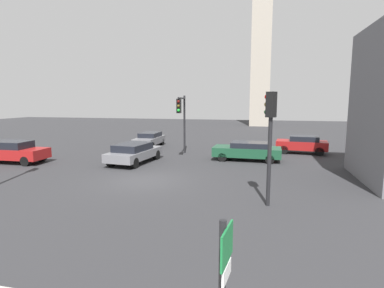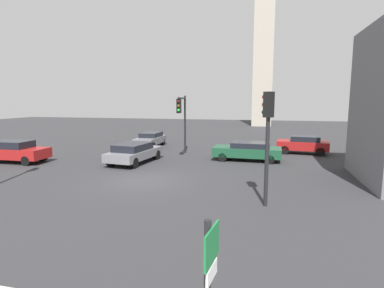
{
  "view_description": "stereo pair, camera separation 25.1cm",
  "coord_description": "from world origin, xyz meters",
  "px_view_note": "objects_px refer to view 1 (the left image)",
  "views": [
    {
      "loc": [
        6.07,
        -15.06,
        4.27
      ],
      "look_at": [
        1.32,
        5.62,
        1.25
      ],
      "focal_mm": 28.66,
      "sensor_mm": 36.0,
      "label": 1
    },
    {
      "loc": [
        6.31,
        -15.0,
        4.27
      ],
      "look_at": [
        1.32,
        5.62,
        1.25
      ],
      "focal_mm": 28.66,
      "sensor_mm": 36.0,
      "label": 2
    }
  ],
  "objects_px": {
    "traffic_light_1": "(270,127)",
    "car_0": "(150,139)",
    "car_4": "(302,144)",
    "traffic_light_0": "(182,113)",
    "car_2": "(134,152)",
    "car_3": "(248,150)",
    "car_1": "(14,151)"
  },
  "relations": [
    {
      "from": "traffic_light_1",
      "to": "car_0",
      "type": "height_order",
      "value": "traffic_light_1"
    },
    {
      "from": "traffic_light_1",
      "to": "car_4",
      "type": "distance_m",
      "value": 13.99
    },
    {
      "from": "traffic_light_0",
      "to": "traffic_light_1",
      "type": "bearing_deg",
      "value": 24.58
    },
    {
      "from": "car_0",
      "to": "traffic_light_0",
      "type": "bearing_deg",
      "value": 44.43
    },
    {
      "from": "traffic_light_1",
      "to": "car_2",
      "type": "xyz_separation_m",
      "value": [
        -8.83,
        6.84,
        -2.5
      ]
    },
    {
      "from": "traffic_light_1",
      "to": "car_4",
      "type": "height_order",
      "value": "traffic_light_1"
    },
    {
      "from": "traffic_light_1",
      "to": "car_3",
      "type": "distance_m",
      "value": 9.97
    },
    {
      "from": "car_0",
      "to": "traffic_light_1",
      "type": "bearing_deg",
      "value": 36.18
    },
    {
      "from": "traffic_light_0",
      "to": "car_3",
      "type": "height_order",
      "value": "traffic_light_0"
    },
    {
      "from": "traffic_light_0",
      "to": "car_0",
      "type": "relative_size",
      "value": 1.11
    },
    {
      "from": "car_1",
      "to": "car_4",
      "type": "xyz_separation_m",
      "value": [
        19.85,
        8.43,
        -0.02
      ]
    },
    {
      "from": "car_2",
      "to": "car_3",
      "type": "relative_size",
      "value": 1.01
    },
    {
      "from": "car_0",
      "to": "car_2",
      "type": "bearing_deg",
      "value": 12.22
    },
    {
      "from": "car_0",
      "to": "car_4",
      "type": "xyz_separation_m",
      "value": [
        13.36,
        -0.63,
        0.06
      ]
    },
    {
      "from": "traffic_light_1",
      "to": "car_3",
      "type": "xyz_separation_m",
      "value": [
        -1.27,
        9.56,
        -2.52
      ]
    },
    {
      "from": "car_0",
      "to": "car_4",
      "type": "height_order",
      "value": "car_4"
    },
    {
      "from": "traffic_light_1",
      "to": "car_1",
      "type": "relative_size",
      "value": 1.04
    },
    {
      "from": "traffic_light_1",
      "to": "car_1",
      "type": "distance_m",
      "value": 17.84
    },
    {
      "from": "car_1",
      "to": "car_4",
      "type": "height_order",
      "value": "car_1"
    },
    {
      "from": "car_3",
      "to": "car_2",
      "type": "bearing_deg",
      "value": 21.45
    },
    {
      "from": "car_2",
      "to": "car_0",
      "type": "bearing_deg",
      "value": 18.89
    },
    {
      "from": "car_1",
      "to": "car_4",
      "type": "bearing_deg",
      "value": 21.68
    },
    {
      "from": "car_1",
      "to": "car_3",
      "type": "xyz_separation_m",
      "value": [
        15.67,
        4.53,
        -0.08
      ]
    },
    {
      "from": "car_2",
      "to": "car_3",
      "type": "height_order",
      "value": "car_2"
    },
    {
      "from": "traffic_light_0",
      "to": "car_1",
      "type": "xyz_separation_m",
      "value": [
        -10.72,
        -4.81,
        -2.57
      ]
    },
    {
      "from": "car_3",
      "to": "car_4",
      "type": "relative_size",
      "value": 1.18
    },
    {
      "from": "car_0",
      "to": "car_3",
      "type": "distance_m",
      "value": 10.24
    },
    {
      "from": "traffic_light_1",
      "to": "car_3",
      "type": "bearing_deg",
      "value": -49.25
    },
    {
      "from": "car_1",
      "to": "car_2",
      "type": "distance_m",
      "value": 8.31
    },
    {
      "from": "car_2",
      "to": "car_1",
      "type": "bearing_deg",
      "value": 108.88
    },
    {
      "from": "car_1",
      "to": "car_4",
      "type": "relative_size",
      "value": 1.08
    },
    {
      "from": "car_2",
      "to": "car_4",
      "type": "bearing_deg",
      "value": -54.26
    }
  ]
}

